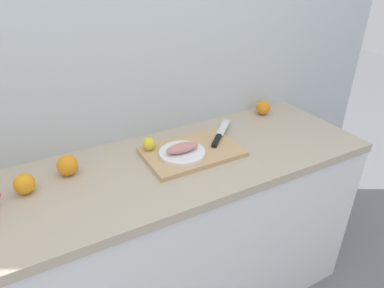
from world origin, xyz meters
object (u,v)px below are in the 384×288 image
(white_plate, at_px, (182,153))
(fish_fillet, at_px, (182,148))
(lemon_0, at_px, (149,144))
(orange_0, at_px, (263,108))
(cutting_board, at_px, (192,152))
(chef_knife, at_px, (219,136))

(white_plate, height_order, fish_fillet, fish_fillet)
(lemon_0, bearing_deg, orange_0, 7.70)
(cutting_board, relative_size, white_plate, 2.09)
(white_plate, relative_size, chef_knife, 0.88)
(chef_knife, height_order, lemon_0, lemon_0)
(fish_fillet, relative_size, lemon_0, 2.64)
(cutting_board, height_order, white_plate, white_plate)
(white_plate, relative_size, lemon_0, 3.52)
(lemon_0, height_order, orange_0, same)
(cutting_board, bearing_deg, chef_knife, 14.40)
(fish_fillet, xyz_separation_m, lemon_0, (-0.11, 0.11, -0.00))
(chef_knife, relative_size, lemon_0, 3.98)
(chef_knife, relative_size, orange_0, 2.93)
(cutting_board, distance_m, chef_knife, 0.18)
(cutting_board, relative_size, fish_fillet, 2.79)
(orange_0, bearing_deg, cutting_board, -160.89)
(white_plate, xyz_separation_m, fish_fillet, (0.00, 0.00, 0.03))
(white_plate, distance_m, orange_0, 0.64)
(orange_0, bearing_deg, white_plate, -161.37)
(chef_knife, bearing_deg, white_plate, 149.94)
(chef_knife, xyz_separation_m, orange_0, (0.38, 0.15, 0.01))
(lemon_0, bearing_deg, chef_knife, -8.69)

